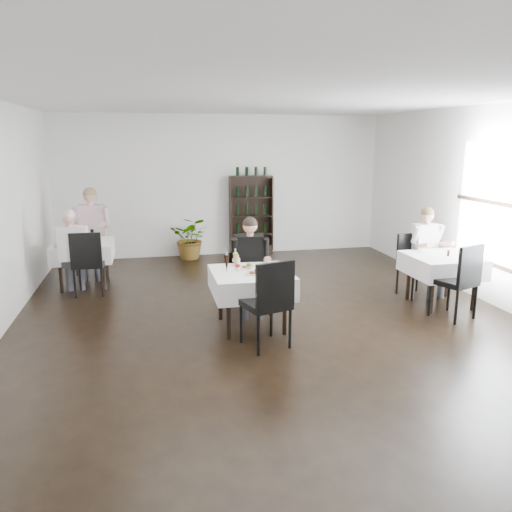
{
  "coord_description": "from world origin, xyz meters",
  "views": [
    {
      "loc": [
        -1.59,
        -6.22,
        2.45
      ],
      "look_at": [
        -0.19,
        0.2,
        0.93
      ],
      "focal_mm": 35.0,
      "sensor_mm": 36.0,
      "label": 1
    }
  ],
  "objects": [
    {
      "name": "pilsner_dark",
      "position": [
        -0.62,
        0.01,
        0.89
      ],
      "size": [
        0.07,
        0.07,
        0.3
      ],
      "color": "black",
      "rests_on": "main_table"
    },
    {
      "name": "right_chair_near",
      "position": [
        2.59,
        -0.33,
        0.62
      ],
      "size": [
        0.64,
        0.64,
        1.08
      ],
      "color": "black",
      "rests_on": "ground"
    },
    {
      "name": "coke_bottle",
      "position": [
        -0.46,
        0.08,
        0.86
      ],
      "size": [
        0.06,
        0.06,
        0.22
      ],
      "color": "silver",
      "rests_on": "main_table"
    },
    {
      "name": "main_chair_far",
      "position": [
        -0.31,
        0.68,
        0.5
      ],
      "size": [
        0.52,
        0.53,
        0.87
      ],
      "color": "black",
      "rests_on": "ground"
    },
    {
      "name": "right_chair_far",
      "position": [
        2.55,
        0.87,
        0.57
      ],
      "size": [
        0.51,
        0.52,
        0.99
      ],
      "color": "black",
      "rests_on": "ground"
    },
    {
      "name": "pepper_mill",
      "position": [
        2.76,
        0.25,
        0.81
      ],
      "size": [
        0.04,
        0.04,
        0.09
      ],
      "primitive_type": "cylinder",
      "rotation": [
        0.0,
        0.0,
        0.16
      ],
      "color": "black",
      "rests_on": "right_table"
    },
    {
      "name": "left_chair_far",
      "position": [
        -2.8,
        3.08,
        0.51
      ],
      "size": [
        0.52,
        0.52,
        0.89
      ],
      "color": "black",
      "rests_on": "ground"
    },
    {
      "name": "diner_right_far",
      "position": [
        2.78,
        0.85,
        0.83
      ],
      "size": [
        0.56,
        0.58,
        1.42
      ],
      "color": "#3D3D44",
      "rests_on": "ground"
    },
    {
      "name": "main_table",
      "position": [
        -0.3,
        0.0,
        0.62
      ],
      "size": [
        1.03,
        1.03,
        0.77
      ],
      "color": "black",
      "rests_on": "ground"
    },
    {
      "name": "diner_left_near",
      "position": [
        -2.81,
        1.99,
        0.82
      ],
      "size": [
        0.55,
        0.56,
        1.42
      ],
      "color": "#3D3D44",
      "rests_on": "ground"
    },
    {
      "name": "left_table",
      "position": [
        -2.7,
        2.5,
        0.62
      ],
      "size": [
        0.98,
        0.98,
        0.77
      ],
      "color": "black",
      "rests_on": "ground"
    },
    {
      "name": "right_table",
      "position": [
        2.7,
        0.3,
        0.62
      ],
      "size": [
        0.98,
        0.98,
        0.77
      ],
      "color": "black",
      "rests_on": "ground"
    },
    {
      "name": "room_shell",
      "position": [
        0.0,
        0.0,
        1.5
      ],
      "size": [
        9.0,
        9.0,
        9.0
      ],
      "color": "black",
      "rests_on": "ground"
    },
    {
      "name": "wine_shelf",
      "position": [
        0.6,
        4.31,
        0.85
      ],
      "size": [
        0.9,
        0.28,
        1.75
      ],
      "color": "black",
      "rests_on": "ground"
    },
    {
      "name": "plate_far",
      "position": [
        -0.32,
        0.18,
        0.79
      ],
      "size": [
        0.28,
        0.28,
        0.07
      ],
      "color": "white",
      "rests_on": "main_table"
    },
    {
      "name": "potted_tree",
      "position": [
        -0.73,
        4.14,
        0.45
      ],
      "size": [
        0.99,
        0.92,
        0.9
      ],
      "primitive_type": "imported",
      "rotation": [
        0.0,
        0.0,
        -0.32
      ],
      "color": "#2A5C1F",
      "rests_on": "ground"
    },
    {
      "name": "pilsner_lager",
      "position": [
        -0.49,
        0.11,
        0.89
      ],
      "size": [
        0.07,
        0.07,
        0.3
      ],
      "color": "gold",
      "rests_on": "main_table"
    },
    {
      "name": "left_chair_near",
      "position": [
        -2.56,
        1.92,
        0.6
      ],
      "size": [
        0.52,
        0.52,
        1.06
      ],
      "color": "black",
      "rests_on": "ground"
    },
    {
      "name": "main_chair_near",
      "position": [
        -0.24,
        -0.74,
        0.63
      ],
      "size": [
        0.63,
        0.63,
        1.1
      ],
      "color": "black",
      "rests_on": "ground"
    },
    {
      "name": "diner_left_far",
      "position": [
        -2.61,
        3.14,
        0.95
      ],
      "size": [
        0.63,
        0.63,
        1.63
      ],
      "color": "#3D3D44",
      "rests_on": "ground"
    },
    {
      "name": "plate_near",
      "position": [
        -0.27,
        -0.14,
        0.79
      ],
      "size": [
        0.3,
        0.3,
        0.07
      ],
      "color": "white",
      "rests_on": "main_table"
    },
    {
      "name": "diner_main",
      "position": [
        -0.2,
        0.53,
        0.81
      ],
      "size": [
        0.56,
        0.58,
        1.4
      ],
      "color": "#3D3D44",
      "rests_on": "ground"
    },
    {
      "name": "window_right",
      "position": [
        3.48,
        0.0,
        1.5
      ],
      "size": [
        0.06,
        2.3,
        1.85
      ],
      "color": "white",
      "rests_on": "room_shell"
    },
    {
      "name": "napkin_cutlery",
      "position": [
        -0.04,
        -0.19,
        0.78
      ],
      "size": [
        0.25,
        0.22,
        0.02
      ],
      "color": "black",
      "rests_on": "main_table"
    }
  ]
}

